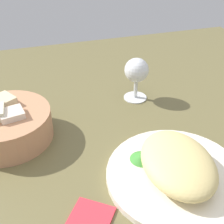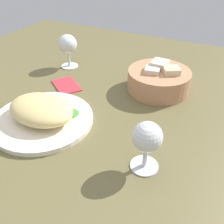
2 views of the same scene
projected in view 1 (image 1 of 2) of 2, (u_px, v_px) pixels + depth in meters
ground_plane at (116, 173)px, 61.08cm from camera, size 140.00×140.00×2.00cm
plate at (176, 176)px, 58.25cm from camera, size 26.96×26.96×1.40cm
omelette at (178, 163)px, 56.34cm from camera, size 19.51×14.74×5.39cm
lettuce_garnish at (142, 156)px, 60.68cm from camera, size 4.90×4.90×1.37cm
bread_basket at (7, 125)px, 66.86cm from camera, size 19.77×19.77×8.85cm
wine_glass_near at (136, 73)px, 78.81cm from camera, size 6.42×6.42×11.68cm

